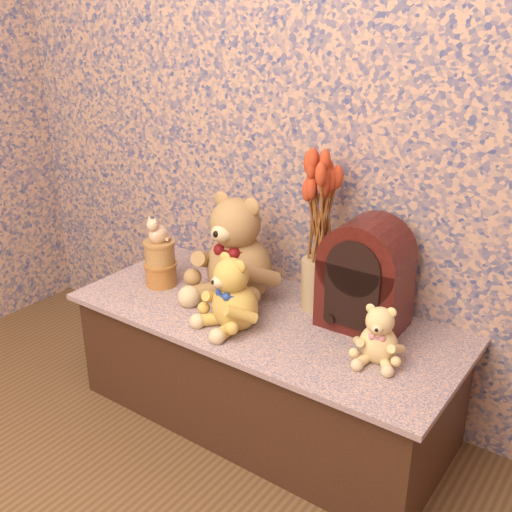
{
  "coord_description": "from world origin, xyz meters",
  "views": [
    {
      "loc": [
        1.07,
        -0.34,
        1.44
      ],
      "look_at": [
        0.0,
        1.16,
        0.67
      ],
      "focal_mm": 42.51,
      "sensor_mm": 36.0,
      "label": 1
    }
  ],
  "objects_px": {
    "teddy_small": "(380,330)",
    "biscuit_tin_lower": "(161,274)",
    "teddy_medium": "(235,289)",
    "ceramic_vase": "(316,284)",
    "teddy_large": "(239,242)",
    "cat_figurine": "(158,228)",
    "cathedral_radio": "(366,273)"
  },
  "relations": [
    {
      "from": "teddy_small",
      "to": "biscuit_tin_lower",
      "type": "relative_size",
      "value": 1.65
    },
    {
      "from": "biscuit_tin_lower",
      "to": "ceramic_vase",
      "type": "bearing_deg",
      "value": 17.5
    },
    {
      "from": "teddy_medium",
      "to": "ceramic_vase",
      "type": "relative_size",
      "value": 1.49
    },
    {
      "from": "teddy_medium",
      "to": "ceramic_vase",
      "type": "distance_m",
      "value": 0.32
    },
    {
      "from": "cathedral_radio",
      "to": "ceramic_vase",
      "type": "relative_size",
      "value": 2.06
    },
    {
      "from": "teddy_small",
      "to": "cathedral_radio",
      "type": "bearing_deg",
      "value": 114.73
    },
    {
      "from": "ceramic_vase",
      "to": "teddy_medium",
      "type": "bearing_deg",
      "value": -119.45
    },
    {
      "from": "cathedral_radio",
      "to": "ceramic_vase",
      "type": "bearing_deg",
      "value": 173.4
    },
    {
      "from": "teddy_large",
      "to": "cathedral_radio",
      "type": "relative_size",
      "value": 1.11
    },
    {
      "from": "biscuit_tin_lower",
      "to": "cat_figurine",
      "type": "xyz_separation_m",
      "value": [
        0.0,
        0.0,
        0.19
      ]
    },
    {
      "from": "teddy_small",
      "to": "cat_figurine",
      "type": "relative_size",
      "value": 1.8
    },
    {
      "from": "teddy_large",
      "to": "ceramic_vase",
      "type": "relative_size",
      "value": 2.3
    },
    {
      "from": "ceramic_vase",
      "to": "biscuit_tin_lower",
      "type": "height_order",
      "value": "ceramic_vase"
    },
    {
      "from": "ceramic_vase",
      "to": "biscuit_tin_lower",
      "type": "distance_m",
      "value": 0.61
    },
    {
      "from": "teddy_medium",
      "to": "ceramic_vase",
      "type": "xyz_separation_m",
      "value": [
        0.15,
        0.27,
        -0.04
      ]
    },
    {
      "from": "teddy_large",
      "to": "teddy_small",
      "type": "height_order",
      "value": "teddy_large"
    },
    {
      "from": "ceramic_vase",
      "to": "cat_figurine",
      "type": "distance_m",
      "value": 0.63
    },
    {
      "from": "cat_figurine",
      "to": "cathedral_radio",
      "type": "bearing_deg",
      "value": 10.42
    },
    {
      "from": "cathedral_radio",
      "to": "biscuit_tin_lower",
      "type": "xyz_separation_m",
      "value": [
        -0.78,
        -0.17,
        -0.15
      ]
    },
    {
      "from": "biscuit_tin_lower",
      "to": "cat_figurine",
      "type": "relative_size",
      "value": 1.09
    },
    {
      "from": "cathedral_radio",
      "to": "biscuit_tin_lower",
      "type": "bearing_deg",
      "value": -169.32
    },
    {
      "from": "teddy_medium",
      "to": "biscuit_tin_lower",
      "type": "height_order",
      "value": "teddy_medium"
    },
    {
      "from": "cathedral_radio",
      "to": "teddy_large",
      "type": "bearing_deg",
      "value": -173.79
    },
    {
      "from": "biscuit_tin_lower",
      "to": "teddy_small",
      "type": "bearing_deg",
      "value": -0.33
    },
    {
      "from": "teddy_medium",
      "to": "teddy_small",
      "type": "xyz_separation_m",
      "value": [
        0.49,
        0.08,
        -0.04
      ]
    },
    {
      "from": "teddy_small",
      "to": "biscuit_tin_lower",
      "type": "bearing_deg",
      "value": 165.87
    },
    {
      "from": "teddy_small",
      "to": "biscuit_tin_lower",
      "type": "height_order",
      "value": "teddy_small"
    },
    {
      "from": "teddy_small",
      "to": "biscuit_tin_lower",
      "type": "distance_m",
      "value": 0.92
    },
    {
      "from": "cathedral_radio",
      "to": "ceramic_vase",
      "type": "height_order",
      "value": "cathedral_radio"
    },
    {
      "from": "teddy_large",
      "to": "biscuit_tin_lower",
      "type": "distance_m",
      "value": 0.36
    },
    {
      "from": "teddy_large",
      "to": "teddy_medium",
      "type": "bearing_deg",
      "value": -56.32
    },
    {
      "from": "teddy_medium",
      "to": "ceramic_vase",
      "type": "bearing_deg",
      "value": 79.23
    }
  ]
}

